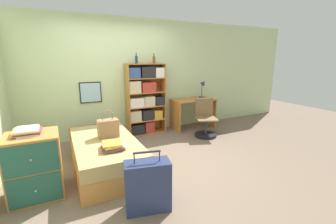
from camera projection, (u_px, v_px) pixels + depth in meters
ground_plane at (142, 159)px, 3.93m from camera, size 14.00×14.00×0.00m
wall_back at (116, 78)px, 4.98m from camera, size 10.00×0.09×2.60m
bed at (105, 153)px, 3.63m from camera, size 0.95×1.88×0.48m
handbag at (108, 128)px, 3.63m from camera, size 0.32×0.18×0.44m
book_stack_on_bed at (113, 146)px, 3.16m from camera, size 0.34×0.36×0.10m
suitcase at (148, 186)px, 2.57m from camera, size 0.56×0.35×0.73m
dresser at (35, 166)px, 2.81m from camera, size 0.60×0.56×0.82m
magazine_pile_on_dresser at (27, 131)px, 2.73m from camera, size 0.32×0.36×0.08m
bookcase at (144, 99)px, 5.15m from camera, size 0.88×0.33×1.61m
bottle_green at (136, 59)px, 4.91m from camera, size 0.06×0.06×0.23m
bottle_brown at (154, 60)px, 5.04m from camera, size 0.06×0.06×0.22m
desk at (193, 108)px, 5.66m from camera, size 1.07×0.56×0.73m
desk_lamp at (203, 86)px, 5.77m from camera, size 0.21×0.16×0.46m
desk_chair at (205, 125)px, 5.10m from camera, size 0.58×0.58×0.84m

